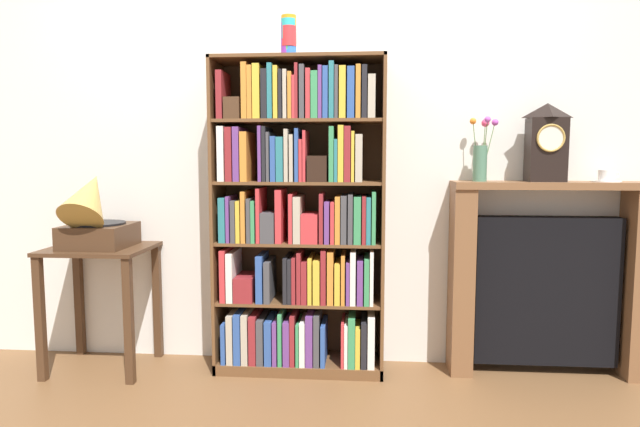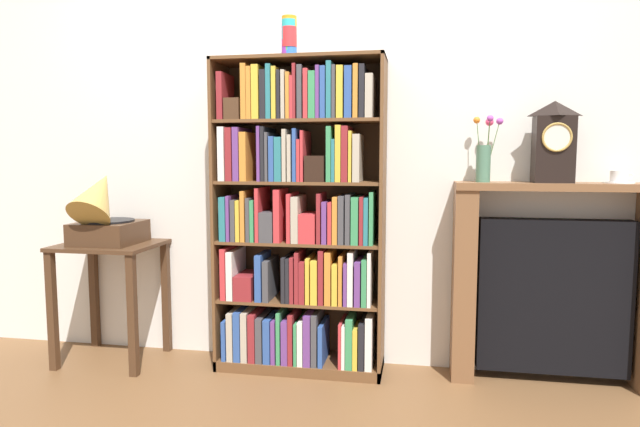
{
  "view_description": "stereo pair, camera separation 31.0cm",
  "coord_description": "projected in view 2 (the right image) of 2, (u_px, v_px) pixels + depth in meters",
  "views": [
    {
      "loc": [
        0.37,
        -2.97,
        1.23
      ],
      "look_at": [
        0.12,
        0.11,
        0.91
      ],
      "focal_mm": 30.9,
      "sensor_mm": 36.0,
      "label": 1
    },
    {
      "loc": [
        0.68,
        -2.93,
        1.23
      ],
      "look_at": [
        0.12,
        0.11,
        0.91
      ],
      "focal_mm": 30.9,
      "sensor_mm": 36.0,
      "label": 2
    }
  ],
  "objects": [
    {
      "name": "cup_stack",
      "position": [
        289.0,
        37.0,
        3.03
      ],
      "size": [
        0.09,
        0.09,
        0.22
      ],
      "color": "purple",
      "rests_on": "bookshelf"
    },
    {
      "name": "wall_back",
      "position": [
        327.0,
        145.0,
        3.26
      ],
      "size": [
        5.05,
        0.08,
        2.6
      ],
      "primitive_type": "cube",
      "color": "silver",
      "rests_on": "ground"
    },
    {
      "name": "ground_plane",
      "position": [
        296.0,
        377.0,
        3.11
      ],
      "size": [
        8.05,
        6.4,
        0.02
      ],
      "primitive_type": "cube",
      "color": "brown"
    },
    {
      "name": "gramophone",
      "position": [
        103.0,
        213.0,
        3.2
      ],
      "size": [
        0.35,
        0.47,
        0.49
      ],
      "color": "#472D1C",
      "rests_on": "side_table_left"
    },
    {
      "name": "bookshelf",
      "position": [
        299.0,
        225.0,
        3.12
      ],
      "size": [
        0.96,
        0.32,
        1.77
      ],
      "color": "brown",
      "rests_on": "ground"
    },
    {
      "name": "side_table_left",
      "position": [
        111.0,
        273.0,
        3.29
      ],
      "size": [
        0.56,
        0.48,
        0.72
      ],
      "color": "#472D1C",
      "rests_on": "ground"
    },
    {
      "name": "fireplace_mantel",
      "position": [
        554.0,
        286.0,
        2.97
      ],
      "size": [
        1.07,
        0.24,
        1.09
      ],
      "color": "brown",
      "rests_on": "ground"
    },
    {
      "name": "teacup_with_saucer",
      "position": [
        619.0,
        178.0,
        2.84
      ],
      "size": [
        0.15,
        0.15,
        0.06
      ],
      "color": "white",
      "rests_on": "fireplace_mantel"
    },
    {
      "name": "mantel_clock",
      "position": [
        554.0,
        142.0,
        2.88
      ],
      "size": [
        0.2,
        0.15,
        0.43
      ],
      "color": "black",
      "rests_on": "fireplace_mantel"
    },
    {
      "name": "flower_vase",
      "position": [
        484.0,
        157.0,
        2.95
      ],
      "size": [
        0.15,
        0.13,
        0.35
      ],
      "color": "#4C7A60",
      "rests_on": "fireplace_mantel"
    }
  ]
}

